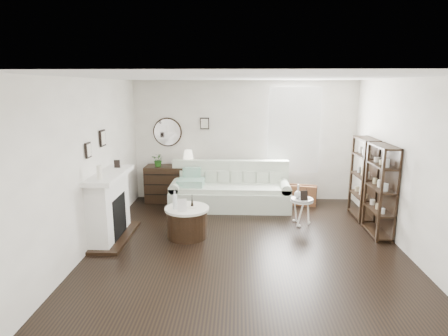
{
  "coord_description": "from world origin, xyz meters",
  "views": [
    {
      "loc": [
        -0.15,
        -5.69,
        2.57
      ],
      "look_at": [
        -0.39,
        0.8,
        1.15
      ],
      "focal_mm": 30.0,
      "sensor_mm": 36.0,
      "label": 1
    }
  ],
  "objects_px": {
    "sofa": "(230,192)",
    "pedestal_table": "(302,201)",
    "drum_table": "(187,222)",
    "dresser": "(173,184)"
  },
  "relations": [
    {
      "from": "sofa",
      "to": "pedestal_table",
      "type": "bearing_deg",
      "value": -35.99
    },
    {
      "from": "drum_table",
      "to": "pedestal_table",
      "type": "relative_size",
      "value": 1.49
    },
    {
      "from": "drum_table",
      "to": "pedestal_table",
      "type": "xyz_separation_m",
      "value": [
        2.08,
        0.67,
        0.2
      ]
    },
    {
      "from": "sofa",
      "to": "pedestal_table",
      "type": "distance_m",
      "value": 1.7
    },
    {
      "from": "sofa",
      "to": "dresser",
      "type": "xyz_separation_m",
      "value": [
        -1.3,
        0.39,
        0.08
      ]
    },
    {
      "from": "sofa",
      "to": "drum_table",
      "type": "distance_m",
      "value": 1.81
    },
    {
      "from": "dresser",
      "to": "pedestal_table",
      "type": "distance_m",
      "value": 3.01
    },
    {
      "from": "dresser",
      "to": "pedestal_table",
      "type": "xyz_separation_m",
      "value": [
        2.67,
        -1.39,
        0.06
      ]
    },
    {
      "from": "sofa",
      "to": "dresser",
      "type": "distance_m",
      "value": 1.36
    },
    {
      "from": "pedestal_table",
      "to": "dresser",
      "type": "bearing_deg",
      "value": 152.57
    }
  ]
}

